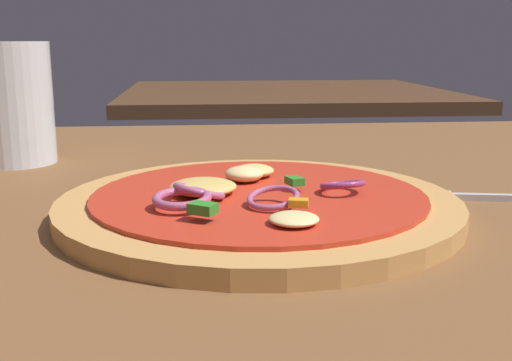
{
  "coord_description": "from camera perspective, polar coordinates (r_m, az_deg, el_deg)",
  "views": [
    {
      "loc": [
        -0.08,
        -0.4,
        0.15
      ],
      "look_at": [
        -0.04,
        0.04,
        0.05
      ],
      "focal_mm": 43.88,
      "sensor_mm": 36.0,
      "label": 1
    }
  ],
  "objects": [
    {
      "name": "background_table",
      "position": [
        1.54,
        2.71,
        7.77
      ],
      "size": [
        0.77,
        0.68,
        0.03
      ],
      "color": "#4C301C",
      "rests_on": "ground"
    },
    {
      "name": "pizza",
      "position": [
        0.44,
        0.12,
        -2.1
      ],
      "size": [
        0.28,
        0.28,
        0.03
      ],
      "color": "tan",
      "rests_on": "dining_table"
    },
    {
      "name": "beer_glass",
      "position": [
        0.66,
        -21.34,
        5.85
      ],
      "size": [
        0.08,
        0.08,
        0.12
      ],
      "color": "silver",
      "rests_on": "dining_table"
    },
    {
      "name": "dining_table",
      "position": [
        0.43,
        5.35,
        -5.34
      ],
      "size": [
        1.13,
        0.98,
        0.03
      ],
      "color": "brown",
      "rests_on": "ground"
    },
    {
      "name": "fork",
      "position": [
        0.51,
        19.98,
        -1.44
      ],
      "size": [
        0.16,
        0.04,
        0.0
      ],
      "color": "silver",
      "rests_on": "dining_table"
    }
  ]
}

